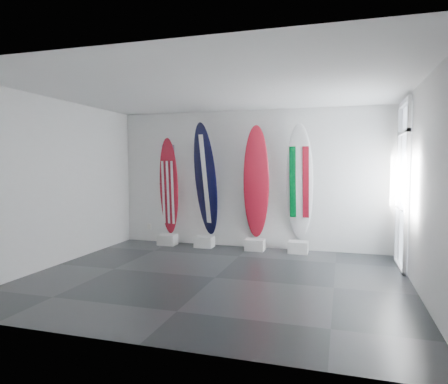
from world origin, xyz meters
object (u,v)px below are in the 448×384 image
(surfboard_usa, at_px, (169,186))
(surfboard_navy, at_px, (206,180))
(surfboard_swiss, at_px, (256,183))
(surfboard_italy, at_px, (299,183))

(surfboard_usa, bearing_deg, surfboard_navy, 8.98)
(surfboard_swiss, relative_size, surfboard_italy, 0.99)
(surfboard_navy, relative_size, surfboard_swiss, 1.04)
(surfboard_navy, xyz_separation_m, surfboard_italy, (2.05, 0.00, -0.04))
(surfboard_usa, distance_m, surfboard_navy, 0.90)
(surfboard_usa, height_order, surfboard_navy, surfboard_navy)
(surfboard_navy, height_order, surfboard_italy, surfboard_navy)
(surfboard_usa, bearing_deg, surfboard_swiss, 8.98)
(surfboard_navy, bearing_deg, surfboard_usa, -163.44)
(surfboard_swiss, distance_m, surfboard_italy, 0.91)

